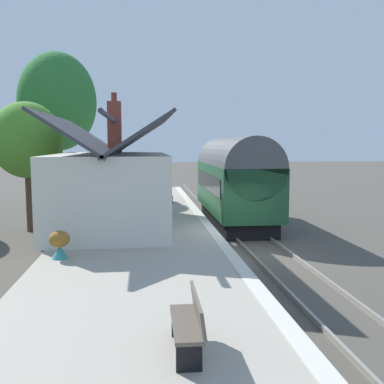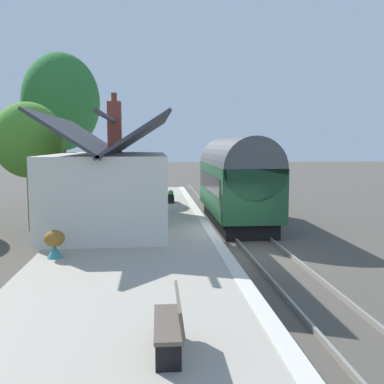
{
  "view_description": "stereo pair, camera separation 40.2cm",
  "coord_description": "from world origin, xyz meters",
  "px_view_note": "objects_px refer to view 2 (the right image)",
  "views": [
    {
      "loc": [
        -15.24,
        3.6,
        4.0
      ],
      "look_at": [
        3.69,
        1.5,
        1.89
      ],
      "focal_mm": 40.98,
      "sensor_mm": 36.0,
      "label": 1
    },
    {
      "loc": [
        -15.28,
        3.2,
        4.0
      ],
      "look_at": [
        3.69,
        1.5,
        1.89
      ],
      "focal_mm": 40.98,
      "sensor_mm": 36.0,
      "label": 2
    }
  ],
  "objects_px": {
    "planter_bench_left": "(154,190)",
    "planter_corner_building": "(171,196)",
    "planter_by_door": "(55,243)",
    "tree_mid_background": "(29,141)",
    "bench_by_lamp": "(172,321)",
    "train": "(236,180)",
    "bench_near_building": "(156,191)",
    "tree_distant": "(61,102)",
    "station_building": "(111,187)"
  },
  "relations": [
    {
      "from": "train",
      "to": "planter_by_door",
      "type": "relative_size",
      "value": 11.13
    },
    {
      "from": "bench_near_building",
      "to": "tree_distant",
      "type": "xyz_separation_m",
      "value": [
        3.43,
        5.73,
        5.15
      ]
    },
    {
      "from": "bench_by_lamp",
      "to": "bench_near_building",
      "type": "relative_size",
      "value": 1.0
    },
    {
      "from": "planter_corner_building",
      "to": "tree_distant",
      "type": "bearing_deg",
      "value": 53.86
    },
    {
      "from": "train",
      "to": "planter_corner_building",
      "type": "height_order",
      "value": "train"
    },
    {
      "from": "bench_by_lamp",
      "to": "planter_bench_left",
      "type": "bearing_deg",
      "value": 0.62
    },
    {
      "from": "bench_near_building",
      "to": "planter_bench_left",
      "type": "bearing_deg",
      "value": 7.1
    },
    {
      "from": "planter_corner_building",
      "to": "planter_bench_left",
      "type": "bearing_deg",
      "value": 20.98
    },
    {
      "from": "bench_near_building",
      "to": "planter_by_door",
      "type": "distance_m",
      "value": 12.73
    },
    {
      "from": "bench_near_building",
      "to": "tree_distant",
      "type": "bearing_deg",
      "value": 59.07
    },
    {
      "from": "tree_mid_background",
      "to": "tree_distant",
      "type": "distance_m",
      "value": 7.73
    },
    {
      "from": "bench_by_lamp",
      "to": "planter_bench_left",
      "type": "distance_m",
      "value": 19.15
    },
    {
      "from": "planter_bench_left",
      "to": "tree_distant",
      "type": "bearing_deg",
      "value": 66.6
    },
    {
      "from": "tree_mid_background",
      "to": "bench_near_building",
      "type": "bearing_deg",
      "value": -55.8
    },
    {
      "from": "station_building",
      "to": "bench_by_lamp",
      "type": "distance_m",
      "value": 10.67
    },
    {
      "from": "planter_corner_building",
      "to": "tree_mid_background",
      "type": "distance_m",
      "value": 7.61
    },
    {
      "from": "planter_bench_left",
      "to": "planter_corner_building",
      "type": "bearing_deg",
      "value": -159.02
    },
    {
      "from": "planter_corner_building",
      "to": "tree_mid_background",
      "type": "relative_size",
      "value": 0.17
    },
    {
      "from": "planter_by_door",
      "to": "tree_distant",
      "type": "bearing_deg",
      "value": 10.25
    },
    {
      "from": "planter_by_door",
      "to": "planter_bench_left",
      "type": "relative_size",
      "value": 0.89
    },
    {
      "from": "bench_near_building",
      "to": "tree_mid_background",
      "type": "distance_m",
      "value": 7.5
    },
    {
      "from": "train",
      "to": "tree_mid_background",
      "type": "xyz_separation_m",
      "value": [
        -0.77,
        9.68,
        1.93
      ]
    },
    {
      "from": "bench_by_lamp",
      "to": "planter_by_door",
      "type": "distance_m",
      "value": 6.45
    },
    {
      "from": "bench_by_lamp",
      "to": "planter_corner_building",
      "type": "height_order",
      "value": "bench_by_lamp"
    },
    {
      "from": "station_building",
      "to": "bench_near_building",
      "type": "height_order",
      "value": "station_building"
    },
    {
      "from": "station_building",
      "to": "planter_corner_building",
      "type": "relative_size",
      "value": 8.16
    },
    {
      "from": "tree_distant",
      "to": "bench_by_lamp",
      "type": "bearing_deg",
      "value": -164.92
    },
    {
      "from": "bench_by_lamp",
      "to": "planter_corner_building",
      "type": "xyz_separation_m",
      "value": [
        16.83,
        -0.68,
        -0.16
      ]
    },
    {
      "from": "planter_bench_left",
      "to": "tree_mid_background",
      "type": "bearing_deg",
      "value": 131.15
    },
    {
      "from": "bench_near_building",
      "to": "tree_distant",
      "type": "relative_size",
      "value": 0.15
    },
    {
      "from": "tree_distant",
      "to": "tree_mid_background",
      "type": "bearing_deg",
      "value": 179.78
    },
    {
      "from": "planter_by_door",
      "to": "tree_mid_background",
      "type": "height_order",
      "value": "tree_mid_background"
    },
    {
      "from": "planter_bench_left",
      "to": "bench_near_building",
      "type": "bearing_deg",
      "value": -172.9
    },
    {
      "from": "bench_near_building",
      "to": "planter_by_door",
      "type": "bearing_deg",
      "value": 166.99
    },
    {
      "from": "bench_by_lamp",
      "to": "station_building",
      "type": "bearing_deg",
      "value": 9.95
    },
    {
      "from": "train",
      "to": "tree_mid_background",
      "type": "relative_size",
      "value": 1.45
    },
    {
      "from": "station_building",
      "to": "planter_bench_left",
      "type": "relative_size",
      "value": 9.29
    },
    {
      "from": "planter_corner_building",
      "to": "train",
      "type": "bearing_deg",
      "value": -120.18
    },
    {
      "from": "planter_corner_building",
      "to": "planter_by_door",
      "type": "distance_m",
      "value": 11.68
    },
    {
      "from": "bench_near_building",
      "to": "planter_by_door",
      "type": "relative_size",
      "value": 1.84
    },
    {
      "from": "planter_by_door",
      "to": "bench_by_lamp",
      "type": "bearing_deg",
      "value": -152.81
    },
    {
      "from": "planter_bench_left",
      "to": "tree_distant",
      "type": "distance_m",
      "value": 8.02
    },
    {
      "from": "planter_bench_left",
      "to": "train",
      "type": "bearing_deg",
      "value": -135.73
    },
    {
      "from": "planter_by_door",
      "to": "tree_distant",
      "type": "relative_size",
      "value": 0.08
    },
    {
      "from": "planter_by_door",
      "to": "planter_bench_left",
      "type": "height_order",
      "value": "planter_bench_left"
    },
    {
      "from": "bench_near_building",
      "to": "planter_bench_left",
      "type": "xyz_separation_m",
      "value": [
        1.01,
        0.13,
        -0.04
      ]
    },
    {
      "from": "station_building",
      "to": "planter_by_door",
      "type": "bearing_deg",
      "value": 166.75
    },
    {
      "from": "bench_by_lamp",
      "to": "train",
      "type": "bearing_deg",
      "value": -14.38
    },
    {
      "from": "bench_near_building",
      "to": "tree_mid_background",
      "type": "xyz_separation_m",
      "value": [
        -3.91,
        5.76,
        2.77
      ]
    },
    {
      "from": "planter_by_door",
      "to": "planter_bench_left",
      "type": "xyz_separation_m",
      "value": [
        13.42,
        -2.74,
        0.02
      ]
    }
  ]
}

